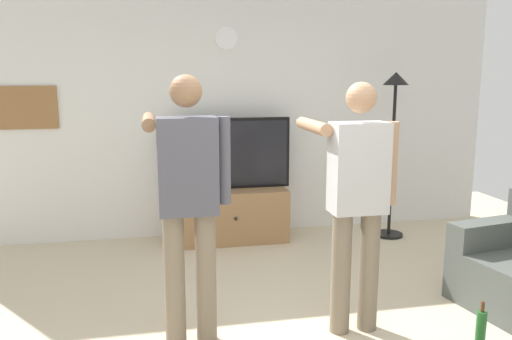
% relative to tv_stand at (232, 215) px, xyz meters
% --- Properties ---
extents(back_wall, '(6.40, 0.10, 2.70)m').
position_rel_tv_stand_xyz_m(back_wall, '(-0.02, 0.35, 1.06)').
color(back_wall, silver).
rests_on(back_wall, ground_plane).
extents(tv_stand, '(1.20, 0.55, 0.58)m').
position_rel_tv_stand_xyz_m(tv_stand, '(0.00, 0.00, 0.00)').
color(tv_stand, '#997047').
rests_on(tv_stand, ground_plane).
extents(television, '(1.32, 0.07, 0.78)m').
position_rel_tv_stand_xyz_m(television, '(-0.00, 0.05, 0.68)').
color(television, black).
rests_on(television, tv_stand).
extents(wall_clock, '(0.25, 0.03, 0.25)m').
position_rel_tv_stand_xyz_m(wall_clock, '(0.00, 0.29, 1.92)').
color(wall_clock, white).
extents(framed_picture, '(0.71, 0.04, 0.45)m').
position_rel_tv_stand_xyz_m(framed_picture, '(-2.15, 0.30, 1.19)').
color(framed_picture, olive).
extents(floor_lamp, '(0.32, 0.32, 1.85)m').
position_rel_tv_stand_xyz_m(floor_lamp, '(1.78, -0.22, 1.03)').
color(floor_lamp, black).
rests_on(floor_lamp, ground_plane).
extents(person_standing_nearer_lamp, '(0.57, 0.78, 1.83)m').
position_rel_tv_stand_xyz_m(person_standing_nearer_lamp, '(-0.63, -2.15, 0.74)').
color(person_standing_nearer_lamp, '#7A6B56').
rests_on(person_standing_nearer_lamp, ground_plane).
extents(person_standing_nearer_couch, '(0.56, 0.78, 1.78)m').
position_rel_tv_stand_xyz_m(person_standing_nearer_couch, '(0.53, -2.22, 0.71)').
color(person_standing_nearer_couch, '#7A6B56').
rests_on(person_standing_nearer_couch, ground_plane).
extents(beverage_bottle, '(0.07, 0.07, 0.36)m').
position_rel_tv_stand_xyz_m(beverage_bottle, '(1.23, -2.70, -0.14)').
color(beverage_bottle, '#1E5923').
rests_on(beverage_bottle, ground_plane).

